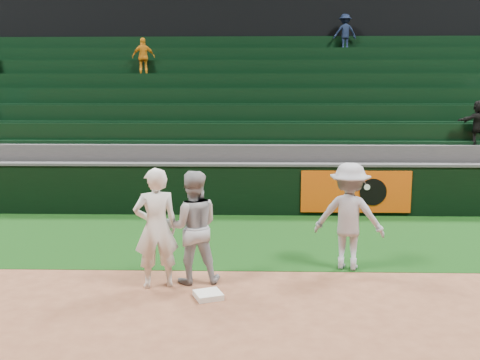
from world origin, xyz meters
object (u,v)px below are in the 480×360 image
baserunner (193,227)px  first_base (208,295)px  base_coach (349,216)px  first_baseman (156,228)px

baserunner → first_base: bearing=104.7°
first_base → base_coach: (2.21, 1.37, 0.85)m
first_base → baserunner: size_ratio=0.21×
first_baseman → base_coach: (3.02, 0.93, -0.02)m
first_baseman → baserunner: 0.57m
first_base → base_coach: 2.74m
first_base → base_coach: base_coach is taller
first_baseman → baserunner: first_baseman is taller
first_base → baserunner: (-0.29, 0.67, 0.83)m
base_coach → first_baseman: bearing=32.7°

